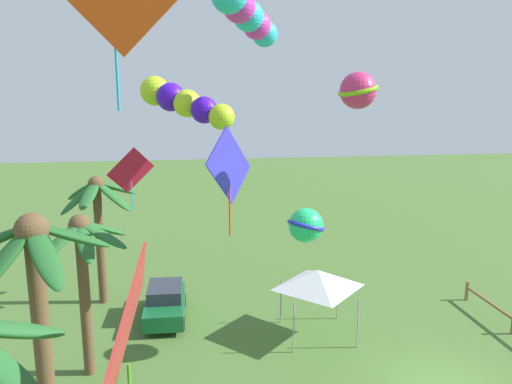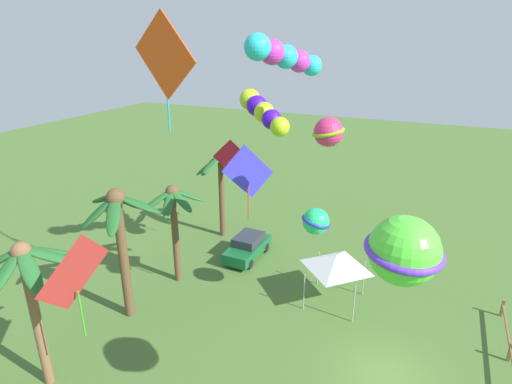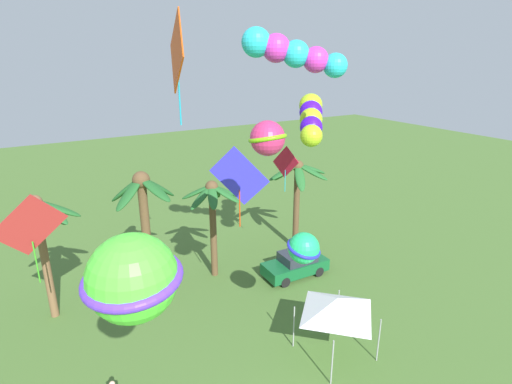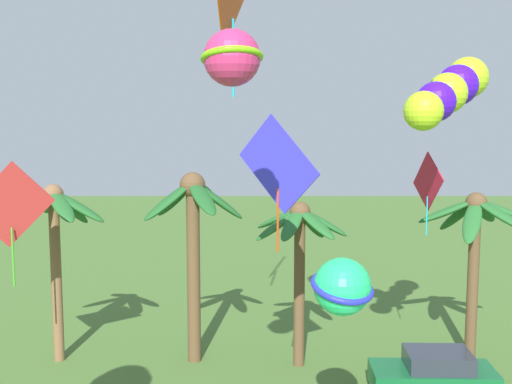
{
  "view_description": "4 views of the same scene",
  "coord_description": "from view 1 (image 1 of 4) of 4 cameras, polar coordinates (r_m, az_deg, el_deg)",
  "views": [
    {
      "loc": [
        -14.35,
        8.7,
        10.09
      ],
      "look_at": [
        0.21,
        6.56,
        7.08
      ],
      "focal_mm": 34.79,
      "sensor_mm": 36.0,
      "label": 1
    },
    {
      "loc": [
        -14.81,
        -0.67,
        13.53
      ],
      "look_at": [
        1.7,
        6.78,
        6.76
      ],
      "focal_mm": 29.17,
      "sensor_mm": 36.0,
      "label": 2
    },
    {
      "loc": [
        -6.19,
        -7.61,
        12.64
      ],
      "look_at": [
        1.96,
        6.09,
        7.23
      ],
      "focal_mm": 28.39,
      "sensor_mm": 36.0,
      "label": 3
    },
    {
      "loc": [
        1.2,
        -9.53,
        8.97
      ],
      "look_at": [
        1.28,
        6.68,
        6.98
      ],
      "focal_mm": 44.28,
      "sensor_mm": 36.0,
      "label": 4
    }
  ],
  "objects": [
    {
      "name": "palm_tree_0",
      "position": [
        24.39,
        -17.71,
        -1.54
      ],
      "size": [
        4.14,
        3.58,
        6.23
      ],
      "color": "brown",
      "rests_on": "ground"
    },
    {
      "name": "palm_tree_2",
      "position": [
        14.77,
        -23.97,
        -9.19
      ],
      "size": [
        3.67,
        4.15,
        6.95
      ],
      "color": "brown",
      "rests_on": "ground"
    },
    {
      "name": "palm_tree_3",
      "position": [
        18.32,
        -19.41,
        -6.74
      ],
      "size": [
        3.4,
        3.32,
        5.96
      ],
      "color": "brown",
      "rests_on": "ground"
    },
    {
      "name": "parked_car_0",
      "position": [
        23.22,
        -10.39,
        -12.36
      ],
      "size": [
        3.94,
        1.82,
        1.51
      ],
      "color": "#145B2D",
      "rests_on": "ground"
    },
    {
      "name": "festival_tent",
      "position": [
        20.92,
        7.16,
        -9.9
      ],
      "size": [
        2.86,
        2.86,
        2.85
      ],
      "color": "#9E9EA3",
      "rests_on": "ground"
    },
    {
      "name": "kite_diamond_1",
      "position": [
        16.4,
        -3.1,
        2.86
      ],
      "size": [
        2.11,
        1.69,
        3.71
      ],
      "color": "#3732EA"
    },
    {
      "name": "kite_ball_2",
      "position": [
        16.02,
        11.66,
        11.36
      ],
      "size": [
        1.53,
        1.53,
        1.15
      ],
      "color": "#D22C68"
    },
    {
      "name": "kite_ball_3",
      "position": [
        18.71,
        5.76,
        -3.83
      ],
      "size": [
        1.95,
        1.95,
        1.31
      ],
      "color": "#21D372"
    },
    {
      "name": "kite_tube_4",
      "position": [
        21.1,
        -8.41,
        10.23
      ],
      "size": [
        3.16,
        3.83,
        2.17
      ],
      "color": "#B0DA1F"
    },
    {
      "name": "kite_tube_6",
      "position": [
        18.46,
        -1.16,
        19.81
      ],
      "size": [
        3.85,
        2.72,
        1.98
      ],
      "color": "#25C8D7"
    },
    {
      "name": "kite_diamond_7",
      "position": [
        21.55,
        -14.21,
        2.33
      ],
      "size": [
        0.48,
        1.95,
        2.78
      ],
      "color": "#B71730"
    },
    {
      "name": "kite_diamond_8",
      "position": [
        8.95,
        -14.68,
        -15.01
      ],
      "size": [
        2.88,
        0.76,
        3.97
      ],
      "color": "#B32A2A"
    }
  ]
}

